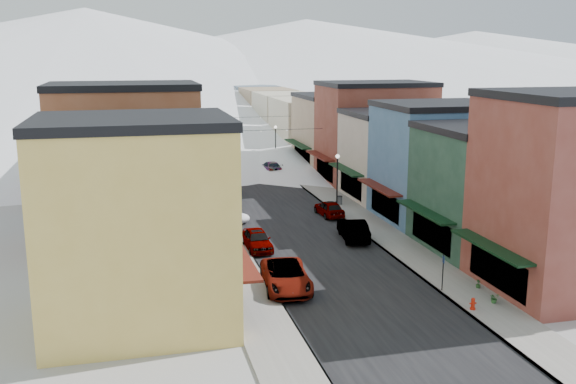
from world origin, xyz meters
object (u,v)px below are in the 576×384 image
car_dark_hatch (224,192)px  car_green_sedan (353,229)px  car_white_suv (286,276)px  trash_can (340,200)px  car_silver_sedan (257,240)px  streetlamp_near (337,172)px  fire_hydrant (473,304)px

car_dark_hatch → car_green_sedan: car_green_sedan is taller
car_white_suv → trash_can: bearing=68.6°
car_silver_sedan → streetlamp_near: (10.60, 12.77, 2.43)m
car_dark_hatch → streetlamp_near: 11.83m
car_dark_hatch → streetlamp_near: (10.60, -4.68, 2.36)m
car_white_suv → car_green_sedan: car_green_sedan is taller
car_dark_hatch → car_silver_sedan: bearing=-89.1°
car_green_sedan → fire_hydrant: size_ratio=7.25×
car_silver_sedan → car_dark_hatch: car_dark_hatch is taller
car_white_suv → car_green_sedan: 12.21m
car_white_suv → streetlamp_near: (10.44, 21.42, 2.36)m
streetlamp_near → car_silver_sedan: bearing=-129.7°
car_silver_sedan → fire_hydrant: (9.80, -14.87, -0.31)m
car_silver_sedan → trash_can: (10.66, 11.99, -0.20)m
car_dark_hatch → trash_can: car_dark_hatch is taller
car_silver_sedan → car_dark_hatch: (0.00, 17.45, 0.07)m
car_green_sedan → fire_hydrant: 15.69m
car_white_suv → trash_can: car_white_suv is taller
car_silver_sedan → trash_can: size_ratio=5.46×
car_silver_sedan → streetlamp_near: streetlamp_near is taller
car_white_suv → car_silver_sedan: (-0.15, 8.65, -0.07)m
car_dark_hatch → streetlamp_near: size_ratio=1.06×
trash_can → streetlamp_near: size_ratio=0.17×
car_white_suv → trash_can: size_ratio=7.26×
car_dark_hatch → car_green_sedan: bearing=-63.6°
car_dark_hatch → trash_can: 11.98m
car_silver_sedan → trash_can: 16.04m
car_white_suv → fire_hydrant: bearing=-27.3°
streetlamp_near → car_white_suv: bearing=-116.0°
car_white_suv → car_dark_hatch: size_ratio=1.19×
car_white_suv → fire_hydrant: car_white_suv is taller
fire_hydrant → car_green_sedan: bearing=96.6°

